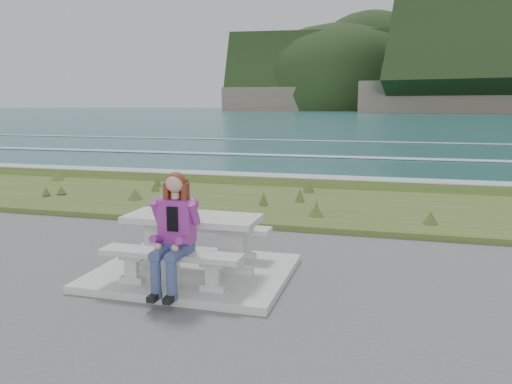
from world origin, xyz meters
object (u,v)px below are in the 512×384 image
Objects in this scene: bench_seaward at (211,232)px; seated_woman at (172,249)px; bench_landward at (171,259)px; picnic_table at (193,227)px.

bench_seaward is 1.55m from seated_woman.
picnic_table is at bearing 90.00° from bench_landward.
bench_landward is at bearing -90.00° from bench_seaward.
bench_landward is 0.24m from seated_woman.
picnic_table is 0.84m from seated_woman.
seated_woman is at bearing -84.17° from picnic_table.
picnic_table reaches higher than bench_seaward.
bench_landward is at bearing -90.00° from picnic_table.
picnic_table is 1.26× the size of seated_woman.
seated_woman is at bearing -57.91° from bench_landward.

